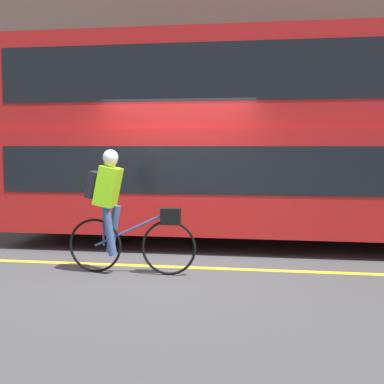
% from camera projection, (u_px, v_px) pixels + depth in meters
% --- Properties ---
extents(ground_plane, '(80.00, 80.00, 0.00)m').
position_uv_depth(ground_plane, '(162.00, 271.00, 7.55)').
color(ground_plane, '#424244').
extents(road_center_line, '(50.00, 0.14, 0.01)m').
position_uv_depth(road_center_line, '(166.00, 266.00, 7.78)').
color(road_center_line, yellow).
rests_on(road_center_line, ground_plane).
extents(sidewalk_curb, '(60.00, 1.91, 0.11)m').
position_uv_depth(sidewalk_curb, '(207.00, 220.00, 12.28)').
color(sidewalk_curb, gray).
rests_on(sidewalk_curb, ground_plane).
extents(building_facade, '(60.00, 0.30, 8.99)m').
position_uv_depth(building_facade, '(213.00, 33.00, 12.98)').
color(building_facade, brown).
rests_on(building_facade, ground_plane).
extents(bus, '(9.23, 2.58, 3.64)m').
position_uv_depth(bus, '(273.00, 131.00, 9.43)').
color(bus, black).
rests_on(bus, ground_plane).
extents(cyclist_on_bike, '(1.80, 0.32, 1.71)m').
position_uv_depth(cyclist_on_bike, '(118.00, 208.00, 7.32)').
color(cyclist_on_bike, black).
rests_on(cyclist_on_bike, ground_plane).
extents(trash_bin, '(0.50, 0.50, 0.89)m').
position_uv_depth(trash_bin, '(101.00, 197.00, 12.54)').
color(trash_bin, '#262628').
rests_on(trash_bin, sidewalk_curb).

